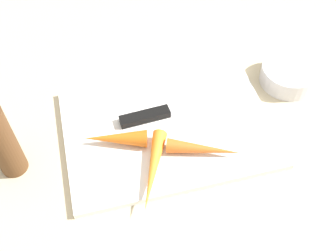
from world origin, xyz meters
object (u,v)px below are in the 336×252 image
knife (152,115)px  pepper_grinder (2,142)px  carrot_shortest (115,138)px  small_bowl (289,74)px  carrot_medium (204,149)px  cutting_board (168,128)px  carrot_longest (153,169)px

knife → pepper_grinder: bearing=-174.7°
carrot_shortest → knife: bearing=-135.7°
knife → small_bowl: small_bowl is taller
carrot_medium → knife: bearing=145.1°
carrot_shortest → small_bowl: (-0.35, -0.07, -0.01)m
cutting_board → knife: 0.04m
carrot_shortest → small_bowl: bearing=-153.5°
cutting_board → carrot_longest: bearing=61.7°
carrot_shortest → pepper_grinder: bearing=13.4°
carrot_shortest → cutting_board: bearing=-156.5°
knife → pepper_grinder: pepper_grinder is taller
carrot_medium → carrot_shortest: carrot_shortest is taller
carrot_longest → pepper_grinder: bearing=-86.6°
pepper_grinder → knife: bearing=-171.2°
pepper_grinder → small_bowl: bearing=-172.3°
small_bowl → pepper_grinder: size_ratio=0.77×
small_bowl → carrot_longest: bearing=25.8°
carrot_medium → pepper_grinder: 0.32m
carrot_medium → small_bowl: same height
cutting_board → carrot_medium: carrot_medium is taller
knife → carrot_longest: (0.03, 0.11, 0.01)m
carrot_shortest → small_bowl: 0.36m
cutting_board → knife: bearing=-50.0°
knife → carrot_medium: size_ratio=1.64×
knife → carrot_longest: carrot_longest is taller
knife → pepper_grinder: 0.25m
carrot_longest → small_bowl: same height
carrot_shortest → carrot_medium: bearing=172.3°
cutting_board → small_bowl: 0.26m
carrot_medium → small_bowl: bearing=52.9°
knife → carrot_shortest: 0.08m
cutting_board → knife: size_ratio=1.79×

